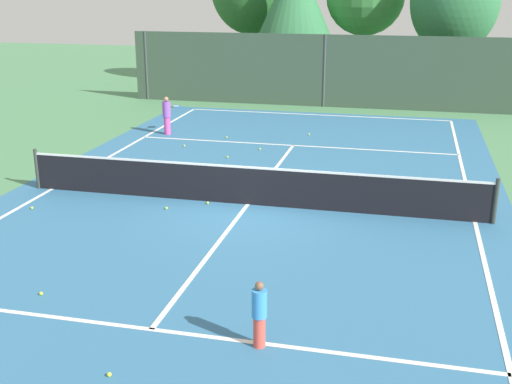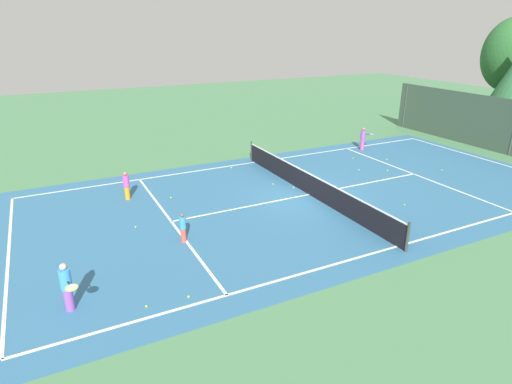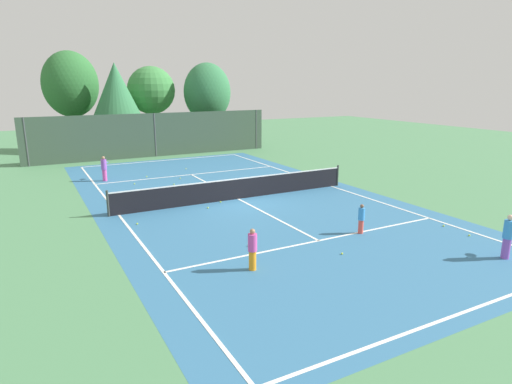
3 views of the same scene
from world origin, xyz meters
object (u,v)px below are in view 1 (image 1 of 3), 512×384
Objects in this scene: player_0 at (167,115)px; tennis_ball_6 at (101,162)px; tennis_ball_7 at (309,134)px; tennis_ball_11 at (227,157)px; tennis_ball_1 at (32,208)px; tennis_ball_3 at (260,149)px; tennis_ball_2 at (109,375)px; player_2 at (259,314)px; tennis_ball_0 at (371,179)px; tennis_ball_9 at (166,208)px; tennis_ball_8 at (208,203)px; tennis_ball_12 at (41,294)px; tennis_ball_10 at (227,137)px; ball_crate at (273,187)px; tennis_ball_4 at (184,146)px.

player_0 is 4.40m from tennis_ball_6.
tennis_ball_7 is (5.69, 5.38, 0.00)m from tennis_ball_6.
tennis_ball_11 is at bearing -42.14° from player_0.
tennis_ball_7 is at bearing 60.99° from tennis_ball_1.
tennis_ball_3 is 1.00× the size of tennis_ball_6.
tennis_ball_2 is 13.34m from tennis_ball_3.
player_2 is at bearing -63.83° from player_0.
tennis_ball_3 is 5.24m from tennis_ball_6.
tennis_ball_11 is at bearing 22.53° from tennis_ball_6.
tennis_ball_11 is (3.37, 5.88, 0.00)m from tennis_ball_1.
player_0 is at bearing 151.78° from tennis_ball_0.
tennis_ball_7 and tennis_ball_9 have the same top height.
tennis_ball_8 is 1.00× the size of tennis_ball_12.
tennis_ball_1 is at bearing -150.56° from tennis_ball_0.
player_2 is at bearing -10.20° from tennis_ball_12.
player_0 is 21.17× the size of tennis_ball_6.
player_0 reaches higher than tennis_ball_1.
tennis_ball_3 is 1.00× the size of tennis_ball_10.
tennis_ball_8 is at bearing -90.17° from tennis_ball_3.
tennis_ball_6 is (-7.23, 9.24, -0.53)m from player_2.
tennis_ball_2 is 1.00× the size of tennis_ball_3.
player_2 is 16.61× the size of tennis_ball_8.
tennis_ball_12 is (-2.83, -6.70, -0.15)m from ball_crate.
tennis_ball_4 is 1.00× the size of tennis_ball_6.
tennis_ball_2 is 15.91m from tennis_ball_7.
tennis_ball_9 is (2.97, -7.91, -0.69)m from player_0.
player_2 is at bearing -56.84° from tennis_ball_9.
ball_crate is 7.01× the size of tennis_ball_10.
tennis_ball_7 and tennis_ball_10 have the same top height.
ball_crate is at bearing -72.75° from tennis_ball_3.
tennis_ball_0 is 6.07m from tennis_ball_9.
tennis_ball_1 is 1.00× the size of tennis_ball_4.
tennis_ball_4 is 11.17m from tennis_ball_12.
player_2 is at bearing -65.82° from tennis_ball_8.
tennis_ball_12 is (1.22, -11.11, 0.00)m from tennis_ball_4.
tennis_ball_0 is 1.00× the size of tennis_ball_1.
tennis_ball_1 and tennis_ball_11 have the same top height.
tennis_ball_3 is (-3.87, 2.63, 0.00)m from tennis_ball_0.
player_2 is 16.61× the size of tennis_ball_4.
tennis_ball_2 is at bearing -105.55° from tennis_ball_0.
tennis_ball_4 is at bearing 149.15° from tennis_ball_11.
tennis_ball_12 is at bearing -56.46° from tennis_ball_1.
tennis_ball_10 is (-2.82, -1.20, 0.00)m from tennis_ball_7.
tennis_ball_6 is 9.00m from tennis_ball_12.
tennis_ball_6 is at bearing 163.05° from ball_crate.
tennis_ball_0 is 10.13m from tennis_ball_12.
tennis_ball_1 is 3.34m from tennis_ball_9.
tennis_ball_0 is 1.00× the size of tennis_ball_8.
tennis_ball_8 is at bearing -98.67° from tennis_ball_7.
tennis_ball_2 is 1.00× the size of tennis_ball_10.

